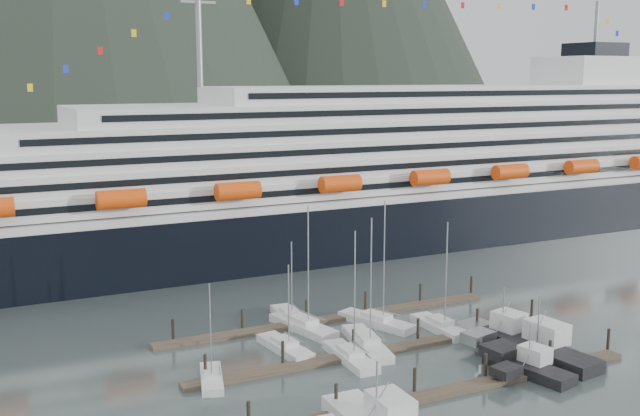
# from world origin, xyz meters

# --- Properties ---
(ground) EXTENTS (1600.00, 1600.00, 0.00)m
(ground) POSITION_xyz_m (0.00, 0.00, 0.00)
(ground) COLOR #4F5D5C
(ground) RESTS_ON ground
(cruise_ship) EXTENTS (210.00, 30.40, 50.30)m
(cruise_ship) POSITION_xyz_m (30.03, 54.94, 12.04)
(cruise_ship) COLOR black
(cruise_ship) RESTS_ON ground
(dock_near) EXTENTS (48.18, 2.28, 3.20)m
(dock_near) POSITION_xyz_m (-4.93, -9.95, 0.31)
(dock_near) COLOR #3E3228
(dock_near) RESTS_ON ground
(dock_mid) EXTENTS (48.18, 2.28, 3.20)m
(dock_mid) POSITION_xyz_m (-4.93, 3.05, 0.31)
(dock_mid) COLOR #3E3228
(dock_mid) RESTS_ON ground
(dock_far) EXTENTS (48.18, 2.28, 3.20)m
(dock_far) POSITION_xyz_m (-4.93, 16.05, 0.31)
(dock_far) COLOR #3E3228
(dock_far) RESTS_ON ground
(sailboat_a) EXTENTS (4.25, 8.08, 11.47)m
(sailboat_a) POSITION_xyz_m (-25.57, 3.38, 0.39)
(sailboat_a) COLOR silver
(sailboat_a) RESTS_ON ground
(sailboat_b) EXTENTS (2.90, 10.04, 15.85)m
(sailboat_b) POSITION_xyz_m (-9.37, 2.31, 0.44)
(sailboat_b) COLOR silver
(sailboat_b) RESTS_ON ground
(sailboat_c) EXTENTS (3.70, 9.72, 11.20)m
(sailboat_c) POSITION_xyz_m (-14.86, 8.42, 0.40)
(sailboat_c) COLOR silver
(sailboat_c) RESTS_ON ground
(sailboat_d) EXTENTS (5.08, 12.23, 16.60)m
(sailboat_d) POSITION_xyz_m (-5.54, 5.18, 0.45)
(sailboat_d) COLOR silver
(sailboat_d) RESTS_ON ground
(sailboat_e) EXTENTS (5.27, 11.49, 16.93)m
(sailboat_e) POSITION_xyz_m (-9.75, 14.33, 0.46)
(sailboat_e) COLOR silver
(sailboat_e) RESTS_ON ground
(sailboat_f) EXTENTS (3.56, 9.47, 11.43)m
(sailboat_f) POSITION_xyz_m (-9.80, 18.48, 0.41)
(sailboat_f) COLOR silver
(sailboat_f) RESTS_ON ground
(sailboat_g) EXTENTS (6.65, 11.27, 17.15)m
(sailboat_g) POSITION_xyz_m (-0.36, 11.75, 0.45)
(sailboat_g) COLOR silver
(sailboat_g) RESTS_ON ground
(sailboat_h) EXTENTS (3.01, 9.75, 14.85)m
(sailboat_h) POSITION_xyz_m (5.92, 6.39, 0.44)
(sailboat_h) COLOR silver
(sailboat_h) RESTS_ON ground
(trawler_c) EXTENTS (11.46, 16.10, 8.06)m
(trawler_c) POSITION_xyz_m (10.80, -5.85, 0.99)
(trawler_c) COLOR black
(trawler_c) RESTS_ON ground
(trawler_d) EXTENTS (8.14, 10.76, 6.11)m
(trawler_d) POSITION_xyz_m (6.19, -9.69, 0.82)
(trawler_d) COLOR black
(trawler_d) RESTS_ON ground
(trawler_e) EXTENTS (9.52, 12.33, 7.69)m
(trawler_e) POSITION_xyz_m (10.01, -0.66, 0.96)
(trawler_e) COLOR gray
(trawler_e) RESTS_ON ground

